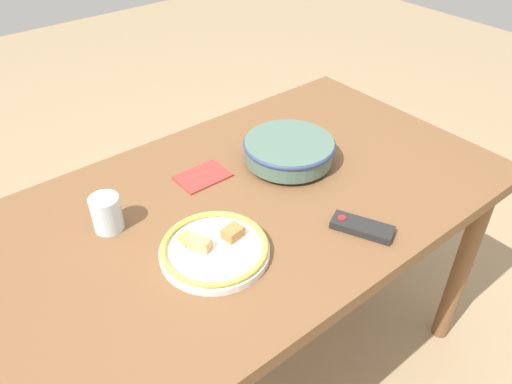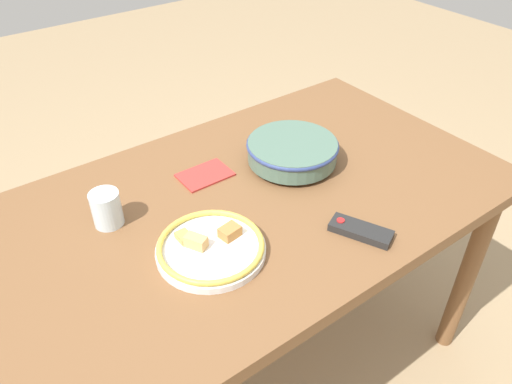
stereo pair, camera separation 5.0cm
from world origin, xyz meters
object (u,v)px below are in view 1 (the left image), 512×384
food_plate (215,249)px  drinking_glass (107,213)px  noodle_bowl (289,150)px  tv_remote (362,227)px

food_plate → drinking_glass: (0.15, -0.24, 0.03)m
noodle_bowl → drinking_glass: 0.55m
noodle_bowl → drinking_glass: bearing=-6.7°
noodle_bowl → tv_remote: noodle_bowl is taller
noodle_bowl → tv_remote: (0.06, 0.34, -0.03)m
noodle_bowl → drinking_glass: size_ratio=2.90×
tv_remote → drinking_glass: size_ratio=1.75×
noodle_bowl → food_plate: 0.43m
tv_remote → drinking_glass: (0.48, -0.40, 0.04)m
drinking_glass → food_plate: bearing=121.6°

